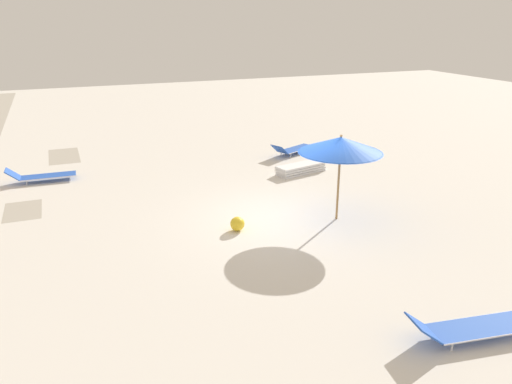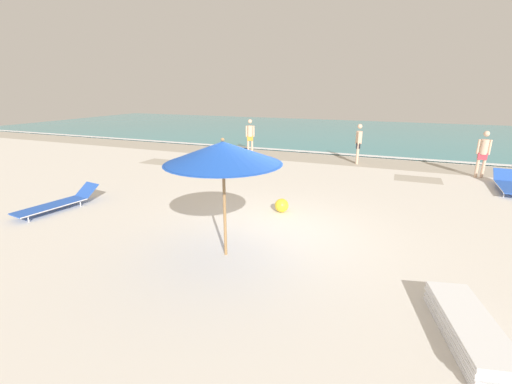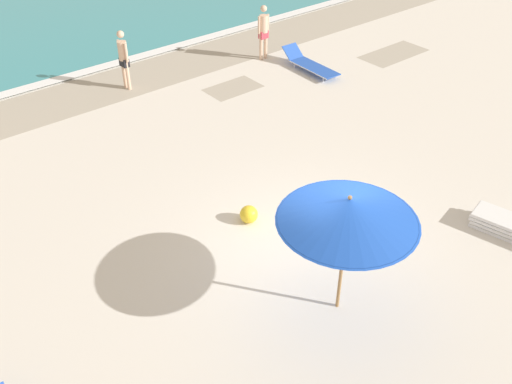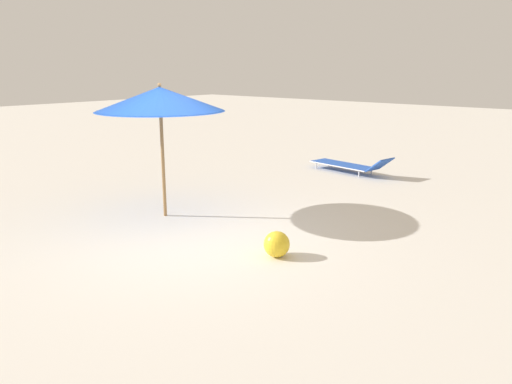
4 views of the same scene
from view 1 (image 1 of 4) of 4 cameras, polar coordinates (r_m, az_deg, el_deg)
name	(u,v)px [view 1 (image 1 of 4)]	position (r m, az deg, el deg)	size (l,w,h in m)	color
ground_plane	(287,221)	(13.94, 3.57, -3.32)	(60.00, 60.00, 0.16)	silver
beach_umbrella	(341,145)	(13.37, 9.65, 5.31)	(2.26, 2.26, 2.39)	#9E7547
lounger_stack	(301,169)	(17.86, 5.13, 2.69)	(1.02, 1.96, 0.32)	white
sun_lounger_under_umbrella	(41,176)	(18.36, -23.34, 1.74)	(0.70, 2.21, 0.53)	blue
sun_lounger_beside_umbrella	(469,328)	(9.73, 23.13, -14.06)	(0.93, 2.33, 0.52)	blue
sun_lounger_near_water_left	(293,149)	(20.30, 4.25, 4.93)	(1.45, 2.20, 0.54)	blue
beach_ball	(237,224)	(13.06, -2.14, -3.65)	(0.38, 0.38, 0.38)	yellow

